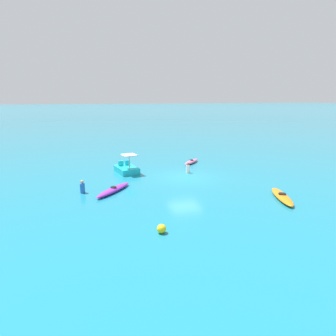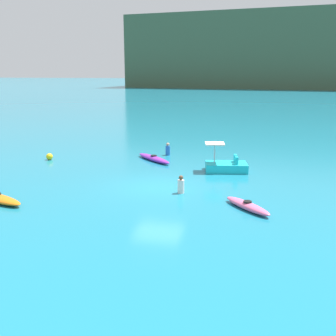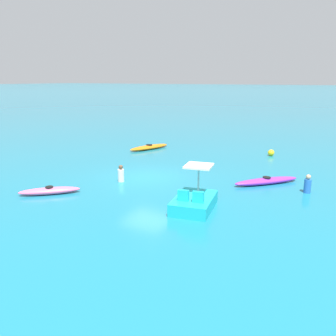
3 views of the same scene
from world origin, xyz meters
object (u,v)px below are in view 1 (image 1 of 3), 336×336
object	(u,v)px
kayak_purple	(114,190)
buoy_yellow	(161,229)
kayak_orange	(282,197)
kayak_pink	(191,162)
pedal_boat_cyan	(127,169)
person_by_kayaks	(188,168)
person_near_shore	(82,187)

from	to	relation	value
kayak_purple	buoy_yellow	bearing A→B (deg)	-169.01
kayak_orange	kayak_purple	size ratio (longest dim) A/B	1.13
kayak_purple	buoy_yellow	world-z (taller)	buoy_yellow
kayak_pink	kayak_orange	world-z (taller)	same
pedal_boat_cyan	person_by_kayaks	world-z (taller)	pedal_boat_cyan
person_by_kayaks	kayak_purple	bearing A→B (deg)	115.55
kayak_orange	person_near_shore	size ratio (longest dim) A/B	3.94
kayak_orange	pedal_boat_cyan	bearing A→B (deg)	40.32
kayak_orange	person_by_kayaks	bearing A→B (deg)	22.10
pedal_boat_cyan	kayak_pink	bearing A→B (deg)	-76.74
kayak_orange	kayak_purple	bearing A→B (deg)	64.65
kayak_pink	person_near_shore	size ratio (longest dim) A/B	2.70
kayak_pink	pedal_boat_cyan	distance (m)	6.77
buoy_yellow	person_by_kayaks	size ratio (longest dim) A/B	0.49
kayak_orange	pedal_boat_cyan	distance (m)	12.53
kayak_orange	kayak_purple	distance (m)	10.92
kayak_purple	buoy_yellow	distance (m)	6.93
kayak_purple	pedal_boat_cyan	xyz separation A→B (m)	(4.88, -1.76, 0.17)
pedal_boat_cyan	person_near_shore	size ratio (longest dim) A/B	3.01
kayak_orange	person_by_kayaks	xyz separation A→B (m)	(7.87, 3.20, 0.22)
pedal_boat_cyan	person_by_kayaks	distance (m)	5.19
kayak_pink	person_by_kayaks	world-z (taller)	person_by_kayaks
kayak_purple	kayak_orange	bearing A→B (deg)	-115.35
kayak_purple	person_near_shore	bearing A→B (deg)	76.57
kayak_purple	person_near_shore	distance (m)	2.06
kayak_orange	person_near_shore	bearing A→B (deg)	66.53
kayak_orange	buoy_yellow	size ratio (longest dim) A/B	7.96
kayak_purple	person_by_kayaks	distance (m)	7.40
kayak_orange	person_by_kayaks	world-z (taller)	person_by_kayaks
person_near_shore	person_by_kayaks	world-z (taller)	same
kayak_orange	person_near_shore	xyz separation A→B (m)	(5.15, 11.86, 0.22)
kayak_pink	kayak_purple	distance (m)	10.54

